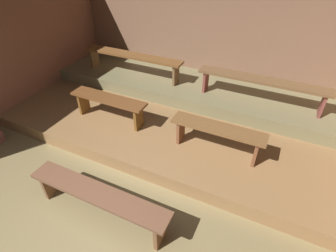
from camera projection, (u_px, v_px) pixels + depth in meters
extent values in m
cube|color=olive|center=(158.00, 147.00, 4.82)|extent=(7.03, 5.58, 0.08)
cube|color=brown|center=(208.00, 31.00, 5.72)|extent=(7.03, 0.06, 2.79)
cube|color=brown|center=(12.00, 44.00, 5.06)|extent=(0.06, 5.58, 2.79)
cube|color=olive|center=(176.00, 118.00, 5.29)|extent=(6.23, 3.23, 0.25)
cube|color=olive|center=(193.00, 88.00, 5.78)|extent=(6.23, 1.46, 0.25)
cube|color=brown|center=(97.00, 193.00, 3.35)|extent=(2.02, 0.32, 0.04)
cube|color=brown|center=(50.00, 183.00, 3.80)|extent=(0.05, 0.25, 0.43)
cube|color=brown|center=(160.00, 232.00, 3.18)|extent=(0.05, 0.25, 0.43)
cube|color=brown|center=(108.00, 99.00, 4.77)|extent=(1.48, 0.32, 0.04)
cube|color=brown|center=(84.00, 102.00, 5.13)|extent=(0.05, 0.25, 0.43)
cube|color=brown|center=(139.00, 118.00, 4.70)|extent=(0.05, 0.25, 0.43)
cube|color=brown|center=(218.00, 128.00, 4.05)|extent=(1.48, 0.32, 0.04)
cube|color=brown|center=(181.00, 130.00, 4.41)|extent=(0.05, 0.25, 0.43)
cube|color=brown|center=(256.00, 151.00, 3.98)|extent=(0.05, 0.25, 0.43)
cube|color=brown|center=(132.00, 55.00, 5.80)|extent=(2.39, 0.32, 0.04)
cube|color=brown|center=(94.00, 58.00, 6.32)|extent=(0.05, 0.25, 0.43)
cube|color=brown|center=(176.00, 74.00, 5.57)|extent=(0.05, 0.25, 0.43)
cube|color=brown|center=(262.00, 80.00, 4.82)|extent=(2.39, 0.32, 0.04)
cube|color=brown|center=(206.00, 81.00, 5.34)|extent=(0.05, 0.25, 0.43)
cube|color=brown|center=(322.00, 105.00, 4.59)|extent=(0.05, 0.25, 0.43)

